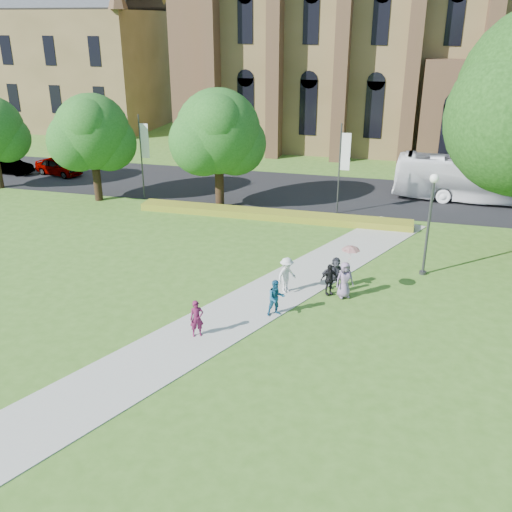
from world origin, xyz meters
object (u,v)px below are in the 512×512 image
(streetlamp, at_px, (430,213))
(pedestrian_0, at_px, (197,319))
(car_0, at_px, (59,166))
(tour_coach, at_px, (478,179))
(car_1, at_px, (10,166))

(streetlamp, xyz_separation_m, pedestrian_0, (-9.02, -8.79, -2.47))
(car_0, bearing_deg, pedestrian_0, -121.91)
(tour_coach, bearing_deg, car_1, 94.57)
(car_0, bearing_deg, streetlamp, -98.81)
(tour_coach, height_order, pedestrian_0, tour_coach)
(tour_coach, xyz_separation_m, pedestrian_0, (-12.77, -22.78, -0.82))
(pedestrian_0, bearing_deg, car_1, 108.44)
(streetlamp, bearing_deg, pedestrian_0, -135.75)
(car_1, xyz_separation_m, pedestrian_0, (24.49, -21.26, 0.15))
(tour_coach, distance_m, car_0, 33.06)
(car_1, bearing_deg, pedestrian_0, -126.33)
(streetlamp, distance_m, pedestrian_0, 12.83)
(tour_coach, xyz_separation_m, car_0, (-33.03, -0.88, -0.89))
(tour_coach, height_order, car_0, tour_coach)
(car_1, relative_size, pedestrian_0, 2.55)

